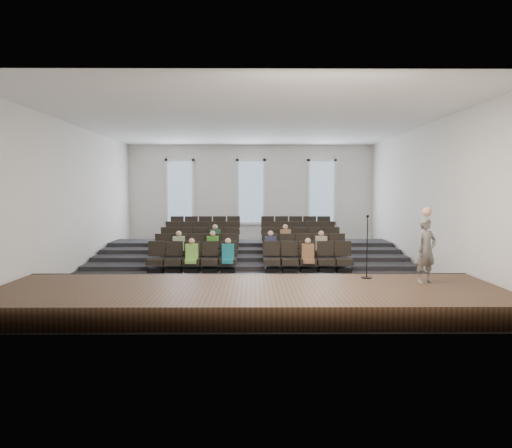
{
  "coord_description": "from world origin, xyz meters",
  "views": [
    {
      "loc": [
        0.11,
        -15.58,
        2.75
      ],
      "look_at": [
        0.21,
        0.5,
        1.58
      ],
      "focal_mm": 32.0,
      "sensor_mm": 36.0,
      "label": 1
    }
  ],
  "objects": [
    {
      "name": "ceiling",
      "position": [
        0.0,
        0.0,
        5.01
      ],
      "size": [
        12.0,
        14.0,
        0.02
      ],
      "primitive_type": "cube",
      "color": "white",
      "rests_on": "ground"
    },
    {
      "name": "audience",
      "position": [
        -0.15,
        0.34,
        0.81
      ],
      "size": [
        5.45,
        2.64,
        1.1
      ],
      "color": "#7AB648",
      "rests_on": "seating_rows"
    },
    {
      "name": "mic_stand",
      "position": [
        3.04,
        -3.95,
        0.99
      ],
      "size": [
        0.27,
        0.27,
        1.64
      ],
      "color": "black",
      "rests_on": "stage"
    },
    {
      "name": "stage_lip",
      "position": [
        0.0,
        -3.33,
        0.25
      ],
      "size": [
        11.8,
        0.06,
        0.52
      ],
      "primitive_type": "cube",
      "color": "black",
      "rests_on": "ground"
    },
    {
      "name": "risers",
      "position": [
        0.0,
        3.17,
        0.2
      ],
      "size": [
        11.8,
        4.8,
        0.6
      ],
      "color": "#232326",
      "rests_on": "ground"
    },
    {
      "name": "seating_rows",
      "position": [
        -0.0,
        1.54,
        0.68
      ],
      "size": [
        6.8,
        4.7,
        1.67
      ],
      "color": "black",
      "rests_on": "ground"
    },
    {
      "name": "wall_left",
      "position": [
        -6.02,
        0.0,
        2.5
      ],
      "size": [
        0.04,
        14.0,
        5.0
      ],
      "primitive_type": "cube",
      "color": "silver",
      "rests_on": "ground"
    },
    {
      "name": "wall_right",
      "position": [
        6.02,
        0.0,
        2.5
      ],
      "size": [
        0.04,
        14.0,
        5.0
      ],
      "primitive_type": "cube",
      "color": "silver",
      "rests_on": "ground"
    },
    {
      "name": "speaker",
      "position": [
        4.33,
        -4.57,
        1.3
      ],
      "size": [
        0.69,
        0.59,
        1.6
      ],
      "primitive_type": "imported",
      "rotation": [
        0.0,
        0.0,
        0.42
      ],
      "color": "slate",
      "rests_on": "stage"
    },
    {
      "name": "wall_front",
      "position": [
        0.0,
        -7.02,
        2.5
      ],
      "size": [
        12.0,
        0.04,
        5.0
      ],
      "primitive_type": "cube",
      "color": "silver",
      "rests_on": "ground"
    },
    {
      "name": "windows",
      "position": [
        0.0,
        6.95,
        2.7
      ],
      "size": [
        8.44,
        0.1,
        3.24
      ],
      "color": "white",
      "rests_on": "wall_back"
    },
    {
      "name": "stage",
      "position": [
        0.0,
        -5.1,
        0.25
      ],
      "size": [
        11.8,
        3.6,
        0.5
      ],
      "primitive_type": "cube",
      "color": "#44331D",
      "rests_on": "ground"
    },
    {
      "name": "wall_back",
      "position": [
        0.0,
        7.02,
        2.5
      ],
      "size": [
        12.0,
        0.04,
        5.0
      ],
      "primitive_type": "cube",
      "color": "silver",
      "rests_on": "ground"
    },
    {
      "name": "ground",
      "position": [
        0.0,
        0.0,
        0.0
      ],
      "size": [
        14.0,
        14.0,
        0.0
      ],
      "primitive_type": "plane",
      "color": "#232326",
      "rests_on": "ground"
    }
  ]
}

